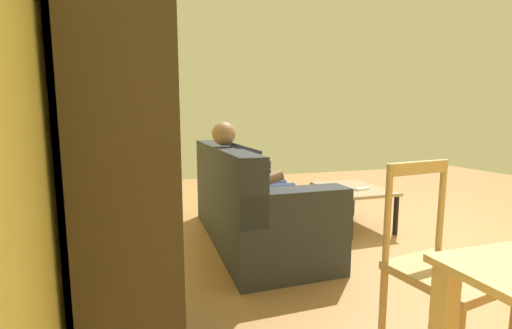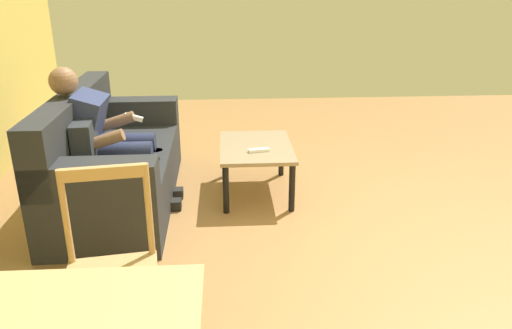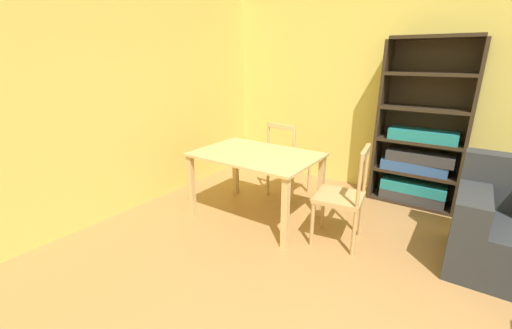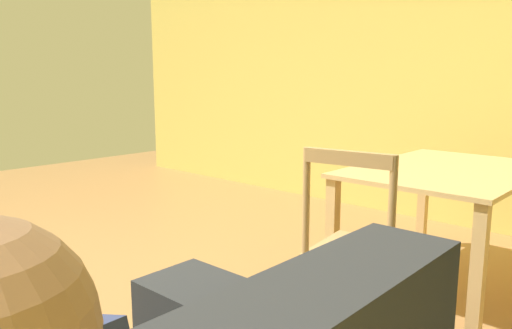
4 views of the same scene
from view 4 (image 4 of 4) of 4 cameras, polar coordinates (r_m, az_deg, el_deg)
name	(u,v)px [view 4 (image 4 of 4)]	position (r m, az deg, el deg)	size (l,w,h in m)	color
wall_side	(353,68)	(4.95, 11.05, 10.88)	(0.12, 6.26, 2.67)	#D2BE5D
dining_table	(447,186)	(3.11, 21.09, -2.30)	(1.29, 0.89, 0.72)	tan
dining_chair_facing_couch	(360,254)	(2.30, 11.84, -10.05)	(0.48, 0.48, 0.95)	tan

